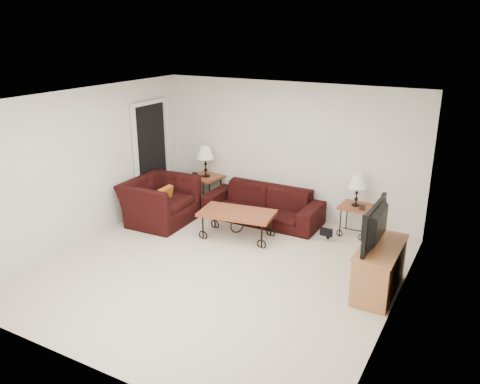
{
  "coord_description": "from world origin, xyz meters",
  "views": [
    {
      "loc": [
        3.37,
        -5.44,
        3.41
      ],
      "look_at": [
        0.0,
        0.7,
        1.0
      ],
      "focal_mm": 36.14,
      "sensor_mm": 36.0,
      "label": 1
    }
  ],
  "objects_px": {
    "backpack": "(329,228)",
    "sofa": "(263,205)",
    "tv_stand": "(379,269)",
    "television": "(382,226)",
    "side_table_left": "(206,191)",
    "lamp_left": "(206,161)",
    "coffee_table": "(237,225)",
    "side_table_right": "(354,220)",
    "lamp_right": "(357,190)",
    "armchair": "(160,201)"
  },
  "relations": [
    {
      "from": "lamp_right",
      "to": "television",
      "type": "distance_m",
      "value": 1.88
    },
    {
      "from": "lamp_left",
      "to": "tv_stand",
      "type": "height_order",
      "value": "lamp_left"
    },
    {
      "from": "sofa",
      "to": "armchair",
      "type": "bearing_deg",
      "value": -150.0
    },
    {
      "from": "side_table_left",
      "to": "tv_stand",
      "type": "bearing_deg",
      "value": -23.9
    },
    {
      "from": "side_table_right",
      "to": "television",
      "type": "xyz_separation_m",
      "value": [
        0.8,
        -1.69,
        0.69
      ]
    },
    {
      "from": "lamp_right",
      "to": "backpack",
      "type": "relative_size",
      "value": 1.3
    },
    {
      "from": "armchair",
      "to": "tv_stand",
      "type": "height_order",
      "value": "armchair"
    },
    {
      "from": "side_table_left",
      "to": "sofa",
      "type": "bearing_deg",
      "value": -7.65
    },
    {
      "from": "side_table_right",
      "to": "television",
      "type": "bearing_deg",
      "value": -64.69
    },
    {
      "from": "side_table_right",
      "to": "armchair",
      "type": "relative_size",
      "value": 0.44
    },
    {
      "from": "armchair",
      "to": "side_table_left",
      "type": "bearing_deg",
      "value": -16.32
    },
    {
      "from": "coffee_table",
      "to": "tv_stand",
      "type": "xyz_separation_m",
      "value": [
        2.53,
        -0.64,
        0.1
      ]
    },
    {
      "from": "lamp_right",
      "to": "television",
      "type": "bearing_deg",
      "value": -64.69
    },
    {
      "from": "side_table_left",
      "to": "coffee_table",
      "type": "height_order",
      "value": "side_table_left"
    },
    {
      "from": "sofa",
      "to": "side_table_right",
      "type": "relative_size",
      "value": 4.0
    },
    {
      "from": "television",
      "to": "coffee_table",
      "type": "bearing_deg",
      "value": -104.27
    },
    {
      "from": "side_table_right",
      "to": "television",
      "type": "distance_m",
      "value": 2.0
    },
    {
      "from": "backpack",
      "to": "tv_stand",
      "type": "bearing_deg",
      "value": -42.46
    },
    {
      "from": "lamp_left",
      "to": "television",
      "type": "height_order",
      "value": "television"
    },
    {
      "from": "side_table_right",
      "to": "coffee_table",
      "type": "height_order",
      "value": "side_table_right"
    },
    {
      "from": "coffee_table",
      "to": "television",
      "type": "height_order",
      "value": "television"
    },
    {
      "from": "lamp_left",
      "to": "armchair",
      "type": "height_order",
      "value": "lamp_left"
    },
    {
      "from": "sofa",
      "to": "backpack",
      "type": "relative_size",
      "value": 5.2
    },
    {
      "from": "sofa",
      "to": "side_table_left",
      "type": "distance_m",
      "value": 1.35
    },
    {
      "from": "tv_stand",
      "to": "television",
      "type": "xyz_separation_m",
      "value": [
        -0.02,
        0.0,
        0.63
      ]
    },
    {
      "from": "coffee_table",
      "to": "armchair",
      "type": "bearing_deg",
      "value": -177.77
    },
    {
      "from": "sofa",
      "to": "tv_stand",
      "type": "xyz_separation_m",
      "value": [
        2.48,
        -1.51,
        0.02
      ]
    },
    {
      "from": "side_table_left",
      "to": "side_table_right",
      "type": "height_order",
      "value": "side_table_left"
    },
    {
      "from": "coffee_table",
      "to": "tv_stand",
      "type": "bearing_deg",
      "value": -14.16
    },
    {
      "from": "side_table_right",
      "to": "television",
      "type": "height_order",
      "value": "television"
    },
    {
      "from": "lamp_right",
      "to": "sofa",
      "type": "bearing_deg",
      "value": -173.82
    },
    {
      "from": "tv_stand",
      "to": "television",
      "type": "distance_m",
      "value": 0.63
    },
    {
      "from": "backpack",
      "to": "sofa",
      "type": "bearing_deg",
      "value": 177.85
    },
    {
      "from": "side_table_left",
      "to": "side_table_right",
      "type": "relative_size",
      "value": 1.13
    },
    {
      "from": "side_table_right",
      "to": "lamp_right",
      "type": "relative_size",
      "value": 1.0
    },
    {
      "from": "side_table_left",
      "to": "side_table_right",
      "type": "xyz_separation_m",
      "value": [
        3.0,
        0.0,
        -0.04
      ]
    },
    {
      "from": "sofa",
      "to": "television",
      "type": "distance_m",
      "value": 2.96
    },
    {
      "from": "sofa",
      "to": "television",
      "type": "xyz_separation_m",
      "value": [
        2.46,
        -1.51,
        0.65
      ]
    },
    {
      "from": "side_table_right",
      "to": "backpack",
      "type": "height_order",
      "value": "side_table_right"
    },
    {
      "from": "side_table_right",
      "to": "lamp_left",
      "type": "xyz_separation_m",
      "value": [
        -3.0,
        0.0,
        0.65
      ]
    },
    {
      "from": "sofa",
      "to": "side_table_left",
      "type": "height_order",
      "value": "sofa"
    },
    {
      "from": "side_table_left",
      "to": "backpack",
      "type": "height_order",
      "value": "side_table_left"
    },
    {
      "from": "armchair",
      "to": "tv_stand",
      "type": "bearing_deg",
      "value": -100.14
    },
    {
      "from": "side_table_right",
      "to": "backpack",
      "type": "distance_m",
      "value": 0.5
    },
    {
      "from": "armchair",
      "to": "side_table_right",
      "type": "bearing_deg",
      "value": -73.35
    },
    {
      "from": "television",
      "to": "side_table_right",
      "type": "bearing_deg",
      "value": -154.69
    },
    {
      "from": "lamp_right",
      "to": "backpack",
      "type": "bearing_deg",
      "value": -130.31
    },
    {
      "from": "coffee_table",
      "to": "tv_stand",
      "type": "height_order",
      "value": "tv_stand"
    },
    {
      "from": "side_table_left",
      "to": "lamp_right",
      "type": "bearing_deg",
      "value": 0.0
    },
    {
      "from": "tv_stand",
      "to": "coffee_table",
      "type": "bearing_deg",
      "value": 165.84
    }
  ]
}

